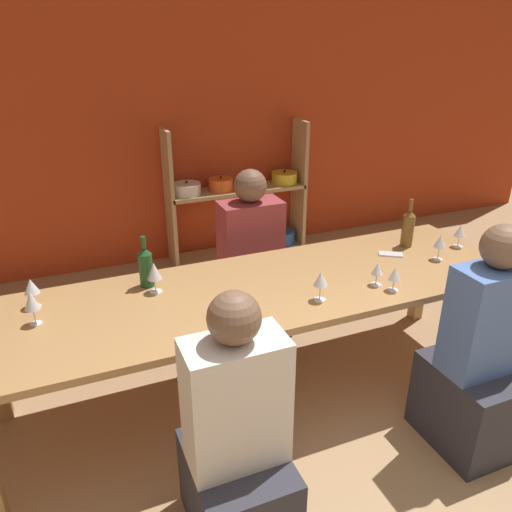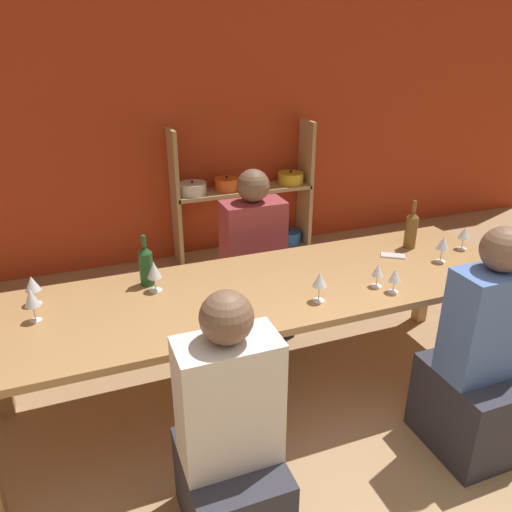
{
  "view_description": "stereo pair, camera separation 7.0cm",
  "coord_description": "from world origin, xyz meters",
  "px_view_note": "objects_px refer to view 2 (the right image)",
  "views": [
    {
      "loc": [
        -1.06,
        -0.71,
        2.04
      ],
      "look_at": [
        -0.08,
        1.66,
        0.89
      ],
      "focal_mm": 35.0,
      "sensor_mm": 36.0,
      "label": 1
    },
    {
      "loc": [
        -1.0,
        -0.74,
        2.04
      ],
      "look_at": [
        -0.08,
        1.66,
        0.89
      ],
      "focal_mm": 35.0,
      "sensor_mm": 36.0,
      "label": 2
    }
  ],
  "objects_px": {
    "wine_glass_empty_a": "(154,270)",
    "dining_table": "(262,298)",
    "wine_glass_white_b": "(31,298)",
    "wine_bottle_dark": "(411,229)",
    "person_near_b": "(230,453)",
    "person_far_a": "(253,273)",
    "shelf_unit": "(248,208)",
    "wine_glass_empty_b": "(320,280)",
    "wine_glass_empty_c": "(464,233)",
    "person_near_a": "(476,373)",
    "wine_glass_red_a": "(378,271)",
    "wine_glass_white_a": "(32,284)",
    "wine_glass_white_d": "(443,244)",
    "wine_glass_white_c": "(395,276)",
    "wine_bottle_green": "(146,265)",
    "cell_phone": "(393,256)"
  },
  "relations": [
    {
      "from": "wine_glass_white_c",
      "to": "cell_phone",
      "type": "height_order",
      "value": "wine_glass_white_c"
    },
    {
      "from": "wine_glass_empty_a",
      "to": "dining_table",
      "type": "bearing_deg",
      "value": -17.07
    },
    {
      "from": "wine_glass_empty_b",
      "to": "wine_bottle_dark",
      "type": "bearing_deg",
      "value": 25.66
    },
    {
      "from": "shelf_unit",
      "to": "wine_glass_white_c",
      "type": "bearing_deg",
      "value": -90.36
    },
    {
      "from": "wine_bottle_dark",
      "to": "wine_glass_white_b",
      "type": "xyz_separation_m",
      "value": [
        -2.3,
        -0.11,
        -0.0
      ]
    },
    {
      "from": "wine_glass_white_d",
      "to": "person_near_b",
      "type": "distance_m",
      "value": 1.83
    },
    {
      "from": "wine_glass_red_a",
      "to": "wine_glass_empty_a",
      "type": "bearing_deg",
      "value": 161.43
    },
    {
      "from": "person_far_a",
      "to": "person_near_b",
      "type": "xyz_separation_m",
      "value": [
        -0.69,
        -1.57,
        -0.0
      ]
    },
    {
      "from": "wine_glass_empty_b",
      "to": "person_far_a",
      "type": "relative_size",
      "value": 0.14
    },
    {
      "from": "wine_bottle_green",
      "to": "wine_glass_white_c",
      "type": "bearing_deg",
      "value": -24.84
    },
    {
      "from": "wine_bottle_dark",
      "to": "dining_table",
      "type": "bearing_deg",
      "value": -170.84
    },
    {
      "from": "wine_bottle_dark",
      "to": "person_near_b",
      "type": "distance_m",
      "value": 1.91
    },
    {
      "from": "shelf_unit",
      "to": "wine_glass_empty_b",
      "type": "relative_size",
      "value": 8.15
    },
    {
      "from": "dining_table",
      "to": "person_near_a",
      "type": "height_order",
      "value": "person_near_a"
    },
    {
      "from": "person_near_a",
      "to": "person_far_a",
      "type": "height_order",
      "value": "person_near_a"
    },
    {
      "from": "wine_bottle_green",
      "to": "person_far_a",
      "type": "relative_size",
      "value": 0.25
    },
    {
      "from": "wine_glass_empty_b",
      "to": "person_near_a",
      "type": "bearing_deg",
      "value": -38.94
    },
    {
      "from": "cell_phone",
      "to": "shelf_unit",
      "type": "bearing_deg",
      "value": 97.71
    },
    {
      "from": "wine_glass_white_d",
      "to": "wine_glass_empty_c",
      "type": "height_order",
      "value": "wine_glass_white_d"
    },
    {
      "from": "dining_table",
      "to": "person_near_a",
      "type": "xyz_separation_m",
      "value": [
        0.87,
        -0.77,
        -0.2
      ]
    },
    {
      "from": "wine_glass_empty_a",
      "to": "person_far_a",
      "type": "xyz_separation_m",
      "value": [
        0.8,
        0.58,
        -0.42
      ]
    },
    {
      "from": "wine_bottle_dark",
      "to": "person_far_a",
      "type": "height_order",
      "value": "person_far_a"
    },
    {
      "from": "wine_glass_red_a",
      "to": "cell_phone",
      "type": "height_order",
      "value": "wine_glass_red_a"
    },
    {
      "from": "wine_glass_red_a",
      "to": "wine_glass_empty_a",
      "type": "distance_m",
      "value": 1.23
    },
    {
      "from": "wine_bottle_green",
      "to": "person_far_a",
      "type": "height_order",
      "value": "person_far_a"
    },
    {
      "from": "wine_bottle_dark",
      "to": "wine_glass_white_a",
      "type": "distance_m",
      "value": 2.3
    },
    {
      "from": "wine_glass_white_c",
      "to": "person_far_a",
      "type": "bearing_deg",
      "value": 111.46
    },
    {
      "from": "wine_bottle_dark",
      "to": "wine_glass_empty_c",
      "type": "height_order",
      "value": "wine_bottle_dark"
    },
    {
      "from": "shelf_unit",
      "to": "wine_glass_empty_b",
      "type": "xyz_separation_m",
      "value": [
        -0.44,
        -2.32,
        0.39
      ]
    },
    {
      "from": "wine_glass_white_c",
      "to": "wine_glass_empty_c",
      "type": "bearing_deg",
      "value": 23.87
    },
    {
      "from": "shelf_unit",
      "to": "wine_glass_empty_b",
      "type": "distance_m",
      "value": 2.39
    },
    {
      "from": "wine_glass_white_b",
      "to": "wine_glass_red_a",
      "type": "bearing_deg",
      "value": -9.22
    },
    {
      "from": "wine_glass_empty_b",
      "to": "person_near_a",
      "type": "relative_size",
      "value": 0.13
    },
    {
      "from": "wine_bottle_green",
      "to": "wine_glass_white_c",
      "type": "distance_m",
      "value": 1.37
    },
    {
      "from": "wine_glass_empty_b",
      "to": "wine_glass_white_c",
      "type": "bearing_deg",
      "value": -7.91
    },
    {
      "from": "person_near_a",
      "to": "person_near_b",
      "type": "height_order",
      "value": "person_near_a"
    },
    {
      "from": "wine_glass_empty_a",
      "to": "person_far_a",
      "type": "bearing_deg",
      "value": 36.27
    },
    {
      "from": "wine_bottle_green",
      "to": "wine_glass_empty_c",
      "type": "relative_size",
      "value": 1.94
    },
    {
      "from": "dining_table",
      "to": "wine_glass_red_a",
      "type": "distance_m",
      "value": 0.66
    },
    {
      "from": "wine_glass_white_c",
      "to": "person_near_b",
      "type": "distance_m",
      "value": 1.28
    },
    {
      "from": "person_far_a",
      "to": "wine_glass_white_d",
      "type": "bearing_deg",
      "value": 138.2
    },
    {
      "from": "dining_table",
      "to": "wine_glass_white_b",
      "type": "bearing_deg",
      "value": 176.57
    },
    {
      "from": "wine_glass_empty_a",
      "to": "wine_glass_empty_b",
      "type": "distance_m",
      "value": 0.9
    },
    {
      "from": "dining_table",
      "to": "wine_bottle_dark",
      "type": "distance_m",
      "value": 1.15
    },
    {
      "from": "wine_glass_white_b",
      "to": "wine_glass_empty_a",
      "type": "bearing_deg",
      "value": 9.53
    },
    {
      "from": "wine_glass_empty_c",
      "to": "cell_phone",
      "type": "bearing_deg",
      "value": 173.07
    },
    {
      "from": "wine_glass_white_b",
      "to": "wine_glass_empty_c",
      "type": "height_order",
      "value": "wine_glass_white_b"
    },
    {
      "from": "wine_bottle_dark",
      "to": "person_far_a",
      "type": "bearing_deg",
      "value": 146.93
    },
    {
      "from": "wine_glass_white_a",
      "to": "wine_glass_white_d",
      "type": "bearing_deg",
      "value": -7.91
    },
    {
      "from": "dining_table",
      "to": "wine_bottle_dark",
      "type": "xyz_separation_m",
      "value": [
        1.12,
        0.18,
        0.2
      ]
    }
  ]
}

